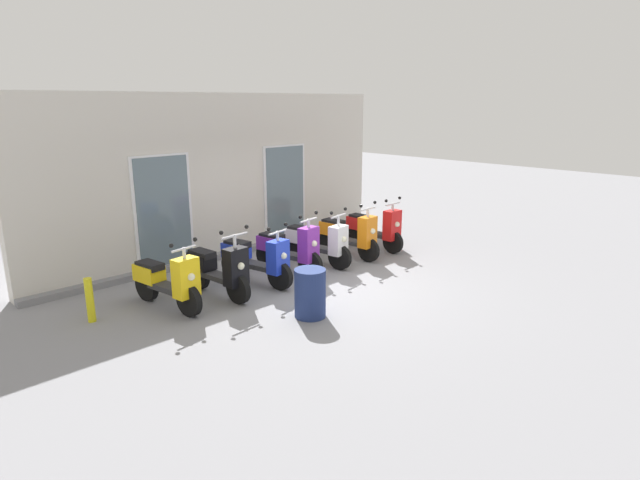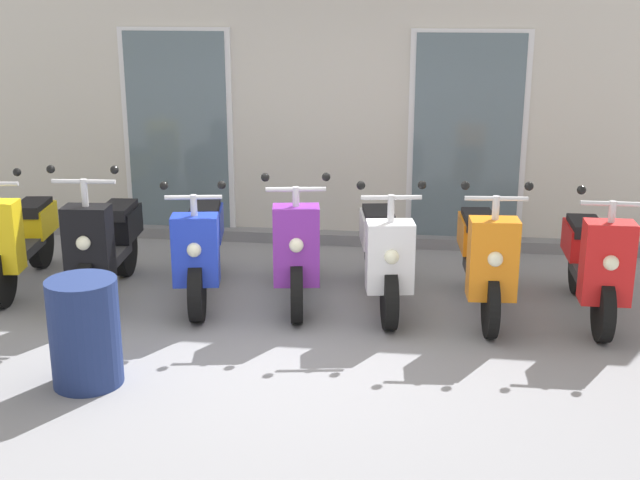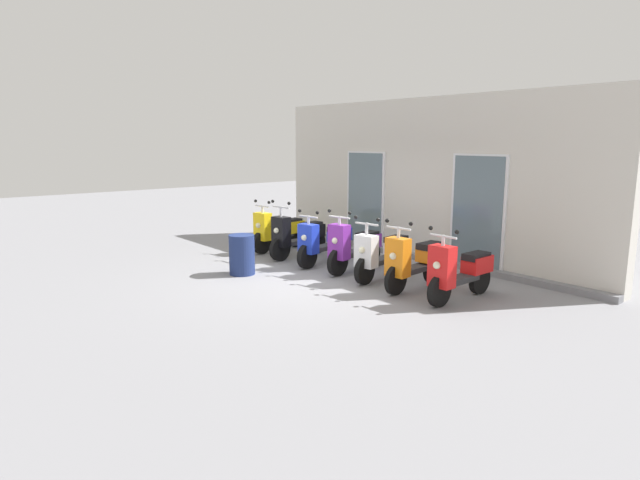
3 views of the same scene
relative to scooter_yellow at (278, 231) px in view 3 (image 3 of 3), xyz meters
The scene contains 11 objects.
ground_plane 2.77m from the scooter_yellow, 20.09° to the right, with size 40.00×40.00×0.00m, color gray.
storefront_facade 3.47m from the scooter_yellow, 38.19° to the left, with size 8.68×0.50×3.45m.
scooter_yellow is the anchor object (origin of this frame).
scooter_black 0.90m from the scooter_yellow, ahead, with size 0.60×1.59×1.30m.
scooter_blue 1.76m from the scooter_yellow, ahead, with size 0.64×1.66×1.19m.
scooter_purple 2.61m from the scooter_yellow, ahead, with size 0.62×1.61×1.27m.
scooter_white 3.38m from the scooter_yellow, ahead, with size 0.63×1.65×1.23m.
scooter_orange 4.24m from the scooter_yellow, ahead, with size 0.55×1.61×1.27m.
scooter_red 5.14m from the scooter_yellow, ahead, with size 0.56×1.61×1.25m.
curb_bollard 1.17m from the scooter_yellow, 162.51° to the left, with size 0.12×0.12×0.70m, color yellow.
trash_bin 2.34m from the scooter_yellow, 52.68° to the right, with size 0.49×0.49×0.77m, color navy.
Camera 3 is at (7.59, -6.18, 2.55)m, focal length 30.04 mm.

